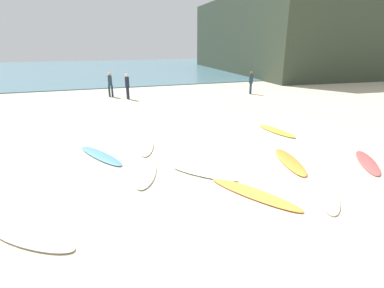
# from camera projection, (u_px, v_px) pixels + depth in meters

# --- Properties ---
(ground_plane) EXTENTS (120.00, 120.00, 0.00)m
(ground_plane) POSITION_uv_depth(u_px,v_px,m) (281.00, 191.00, 7.69)
(ground_plane) COLOR beige
(ocean_water) EXTENTS (120.00, 40.00, 0.08)m
(ocean_water) POSITION_uv_depth(u_px,v_px,m) (114.00, 68.00, 43.25)
(ocean_water) COLOR slate
(ocean_water) RESTS_ON ground_plane
(coastal_headland) EXTENTS (25.25, 28.41, 8.99)m
(coastal_headland) POSITION_uv_depth(u_px,v_px,m) (308.00, 35.00, 39.86)
(coastal_headland) COLOR #333D2D
(coastal_headland) RESTS_ON ground_plane
(surfboard_0) EXTENTS (1.67, 2.55, 0.07)m
(surfboard_0) POSITION_uv_depth(u_px,v_px,m) (254.00, 193.00, 7.51)
(surfboard_0) COLOR orange
(surfboard_0) RESTS_ON ground_plane
(surfboard_1) EXTENTS (1.91, 1.74, 0.07)m
(surfboard_1) POSITION_uv_depth(u_px,v_px,m) (32.00, 238.00, 5.79)
(surfboard_1) COLOR silver
(surfboard_1) RESTS_ON ground_plane
(surfboard_2) EXTENTS (1.51, 2.50, 0.08)m
(surfboard_2) POSITION_uv_depth(u_px,v_px,m) (101.00, 155.00, 10.02)
(surfboard_2) COLOR #508FD8
(surfboard_2) RESTS_ON ground_plane
(surfboard_3) EXTENTS (1.75, 1.89, 0.09)m
(surfboard_3) POSITION_uv_depth(u_px,v_px,m) (204.00, 173.00, 8.67)
(surfboard_3) COLOR white
(surfboard_3) RESTS_ON ground_plane
(surfboard_4) EXTENTS (1.94, 2.37, 0.06)m
(surfboard_4) POSITION_uv_depth(u_px,v_px,m) (326.00, 190.00, 7.68)
(surfboard_4) COLOR #F9E9C5
(surfboard_4) RESTS_ON ground_plane
(surfboard_5) EXTENTS (1.16, 1.99, 0.07)m
(surfboard_5) POSITION_uv_depth(u_px,v_px,m) (146.00, 174.00, 8.58)
(surfboard_5) COLOR white
(surfboard_5) RESTS_ON ground_plane
(surfboard_6) EXTENTS (0.77, 2.24, 0.09)m
(surfboard_6) POSITION_uv_depth(u_px,v_px,m) (276.00, 131.00, 12.79)
(surfboard_6) COLOR yellow
(surfboard_6) RESTS_ON ground_plane
(surfboard_7) EXTENTS (1.67, 2.05, 0.07)m
(surfboard_7) POSITION_uv_depth(u_px,v_px,m) (367.00, 162.00, 9.47)
(surfboard_7) COLOR #D85653
(surfboard_7) RESTS_ON ground_plane
(surfboard_8) EXTENTS (1.19, 2.36, 0.09)m
(surfboard_8) POSITION_uv_depth(u_px,v_px,m) (290.00, 161.00, 9.50)
(surfboard_8) COLOR #F49837
(surfboard_8) RESTS_ON ground_plane
(surfboard_9) EXTENTS (1.03, 2.26, 0.07)m
(surfboard_9) POSITION_uv_depth(u_px,v_px,m) (147.00, 146.00, 10.94)
(surfboard_9) COLOR silver
(surfboard_9) RESTS_ON ground_plane
(beachgoer_near) EXTENTS (0.34, 0.34, 1.67)m
(beachgoer_near) POSITION_uv_depth(u_px,v_px,m) (110.00, 83.00, 20.70)
(beachgoer_near) COLOR #1E3342
(beachgoer_near) RESTS_ON ground_plane
(beachgoer_mid) EXTENTS (0.32, 0.34, 1.69)m
(beachgoer_mid) POSITION_uv_depth(u_px,v_px,m) (127.00, 85.00, 19.82)
(beachgoer_mid) COLOR #191E33
(beachgoer_mid) RESTS_ON ground_plane
(beachgoer_far) EXTENTS (0.37, 0.37, 1.64)m
(beachgoer_far) POSITION_uv_depth(u_px,v_px,m) (251.00, 82.00, 21.88)
(beachgoer_far) COLOR #1E3342
(beachgoer_far) RESTS_ON ground_plane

